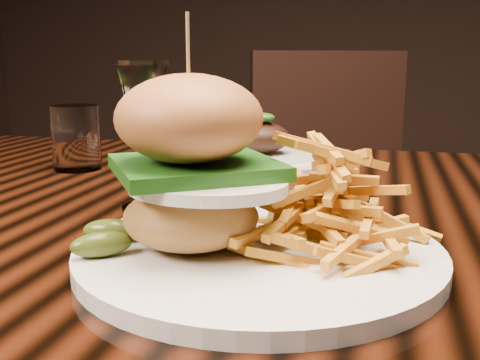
% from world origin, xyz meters
% --- Properties ---
extents(dining_table, '(1.60, 0.90, 0.75)m').
position_xyz_m(dining_table, '(0.00, 0.00, 0.67)').
color(dining_table, black).
rests_on(dining_table, ground).
extents(burger_plate, '(0.33, 0.33, 0.22)m').
position_xyz_m(burger_plate, '(0.02, -0.22, 0.81)').
color(burger_plate, silver).
rests_on(burger_plate, dining_table).
extents(ramekin, '(0.09, 0.09, 0.03)m').
position_xyz_m(ramekin, '(0.07, -0.08, 0.77)').
color(ramekin, silver).
rests_on(ramekin, dining_table).
extents(wine_glass, '(0.07, 0.07, 0.18)m').
position_xyz_m(wine_glass, '(-0.14, -0.08, 0.88)').
color(wine_glass, white).
rests_on(wine_glass, dining_table).
extents(water_tumbler, '(0.08, 0.08, 0.10)m').
position_xyz_m(water_tumbler, '(-0.36, 0.12, 0.80)').
color(water_tumbler, white).
rests_on(water_tumbler, dining_table).
extents(far_dish, '(0.28, 0.28, 0.09)m').
position_xyz_m(far_dish, '(-0.08, 0.22, 0.77)').
color(far_dish, silver).
rests_on(far_dish, dining_table).
extents(chair_far, '(0.61, 0.61, 0.95)m').
position_xyz_m(chair_far, '(0.01, 0.88, 0.54)').
color(chair_far, black).
rests_on(chair_far, ground).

